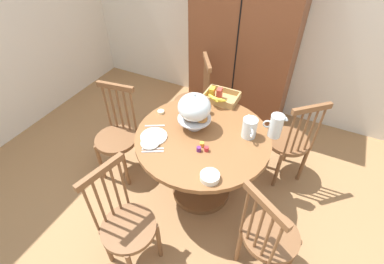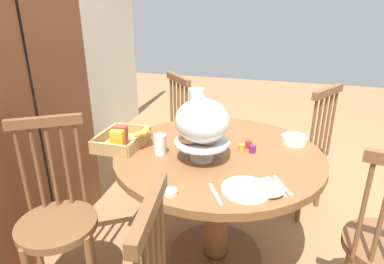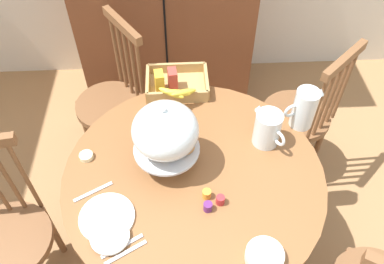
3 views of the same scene
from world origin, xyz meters
name	(u,v)px [view 3 (image 3 of 3)]	position (x,y,z in m)	size (l,w,h in m)	color
dining_table	(194,202)	(-0.06, 0.18, 0.51)	(1.13, 1.13, 0.74)	brown
windsor_chair_near_window	(299,117)	(0.59, 0.74, 0.45)	(0.47, 0.47, 0.97)	brown
windsor_chair_by_cabinet	(113,104)	(-0.50, 0.91, 0.45)	(0.46, 0.46, 0.97)	brown
windsor_chair_facing_door	(9,236)	(-0.91, 0.07, 0.45)	(0.40, 0.40, 0.97)	brown
pastry_stand_with_dome	(166,133)	(-0.17, 0.24, 0.94)	(0.28, 0.28, 0.34)	silver
orange_juice_pitcher	(304,110)	(0.46, 0.44, 0.83)	(0.19, 0.11, 0.20)	silver
milk_pitcher	(267,130)	(0.28, 0.34, 0.82)	(0.12, 0.19, 0.17)	silver
cereal_basket	(175,84)	(-0.13, 0.70, 0.78)	(0.32, 0.30, 0.12)	tan
china_plate_large	(107,217)	(-0.41, -0.02, 0.75)	(0.22, 0.22, 0.01)	white
china_plate_small	(110,236)	(-0.39, -0.11, 0.76)	(0.15, 0.15, 0.01)	white
cereal_bowl	(264,256)	(0.18, -0.22, 0.76)	(0.14, 0.14, 0.04)	white
drinking_glass	(167,116)	(-0.17, 0.47, 0.80)	(0.06, 0.06, 0.11)	silver
butter_dish	(86,156)	(-0.53, 0.29, 0.75)	(0.06, 0.06, 0.02)	beige
jam_jar_strawberry	(220,200)	(0.04, 0.03, 0.76)	(0.04, 0.04, 0.04)	#B7282D
jam_jar_apricot	(207,194)	(-0.01, 0.06, 0.76)	(0.04, 0.04, 0.04)	orange
jam_jar_grape	(208,207)	(-0.01, 0.00, 0.76)	(0.04, 0.04, 0.04)	#5B2366
table_knife	(122,246)	(-0.34, -0.14, 0.74)	(0.17, 0.01, 0.01)	silver
dinner_fork	(126,253)	(-0.33, -0.17, 0.74)	(0.17, 0.01, 0.01)	silver
soup_spoon	(93,192)	(-0.48, 0.10, 0.74)	(0.17, 0.01, 0.01)	silver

